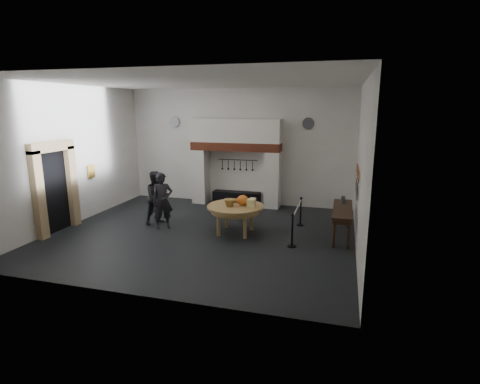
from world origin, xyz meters
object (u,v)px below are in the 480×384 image
(iron_range, at_px, (237,198))
(work_table, at_px, (235,207))
(visitor_near, at_px, (162,201))
(side_table, at_px, (343,209))
(barrier_post_near, at_px, (292,231))
(barrier_post_far, at_px, (301,212))
(visitor_far, at_px, (157,198))

(iron_range, distance_m, work_table, 3.57)
(visitor_near, xyz_separation_m, side_table, (5.50, 0.65, -0.03))
(work_table, height_order, barrier_post_near, barrier_post_near)
(visitor_near, bearing_deg, work_table, -32.09)
(visitor_near, height_order, barrier_post_far, visitor_near)
(visitor_near, bearing_deg, visitor_far, 98.56)
(visitor_far, distance_m, side_table, 5.91)
(iron_range, xyz_separation_m, barrier_post_near, (2.79, -4.10, 0.20))
(work_table, distance_m, visitor_near, 2.36)
(visitor_far, relative_size, barrier_post_near, 1.96)
(side_table, xyz_separation_m, barrier_post_near, (-1.31, -1.18, -0.42))
(iron_range, height_order, visitor_near, visitor_near)
(iron_range, bearing_deg, barrier_post_far, -37.05)
(iron_range, bearing_deg, side_table, -35.52)
(iron_range, relative_size, visitor_far, 1.08)
(visitor_near, xyz_separation_m, barrier_post_far, (4.19, 1.47, -0.45))
(iron_range, xyz_separation_m, work_table, (0.95, -3.39, 0.59))
(visitor_near, relative_size, visitor_far, 1.02)
(iron_range, relative_size, visitor_near, 1.06)
(visitor_far, xyz_separation_m, side_table, (5.90, 0.25, -0.01))
(work_table, xyz_separation_m, barrier_post_far, (1.84, 1.29, -0.39))
(work_table, bearing_deg, barrier_post_near, -21.10)
(iron_range, distance_m, visitor_far, 3.71)
(barrier_post_near, bearing_deg, visitor_far, 168.55)
(work_table, height_order, barrier_post_far, barrier_post_far)
(visitor_near, bearing_deg, barrier_post_far, -17.13)
(visitor_far, relative_size, barrier_post_far, 1.96)
(visitor_far, relative_size, side_table, 0.80)
(visitor_near, height_order, side_table, visitor_near)
(visitor_near, bearing_deg, barrier_post_near, -43.66)
(visitor_far, bearing_deg, barrier_post_near, -72.55)
(barrier_post_far, bearing_deg, side_table, -32.06)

